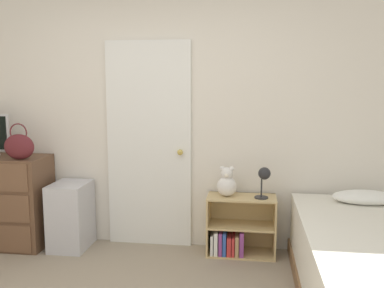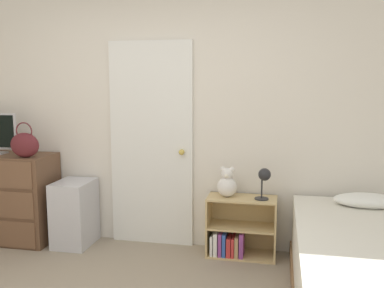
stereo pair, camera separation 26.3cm
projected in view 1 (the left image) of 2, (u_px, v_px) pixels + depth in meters
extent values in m
cube|color=silver|center=(157.00, 118.00, 4.21)|extent=(10.00, 0.06, 2.55)
cube|color=white|center=(149.00, 145.00, 4.20)|extent=(0.84, 0.04, 2.02)
sphere|color=gold|center=(180.00, 152.00, 4.12)|extent=(0.06, 0.06, 0.06)
ellipsoid|color=#591E23|center=(19.00, 147.00, 4.01)|extent=(0.29, 0.14, 0.24)
torus|color=#591E23|center=(18.00, 133.00, 3.99)|extent=(0.17, 0.01, 0.17)
cube|color=silver|center=(71.00, 216.00, 4.19)|extent=(0.34, 0.44, 0.65)
cube|color=tan|center=(208.00, 224.00, 4.07)|extent=(0.02, 0.31, 0.56)
cube|color=tan|center=(275.00, 227.00, 3.99)|extent=(0.02, 0.31, 0.56)
cube|color=tan|center=(241.00, 253.00, 4.07)|extent=(0.61, 0.31, 0.02)
cube|color=tan|center=(241.00, 225.00, 4.03)|extent=(0.61, 0.31, 0.02)
cube|color=tan|center=(242.00, 197.00, 3.99)|extent=(0.61, 0.31, 0.02)
cube|color=tan|center=(242.00, 220.00, 4.18)|extent=(0.64, 0.01, 0.56)
cube|color=white|center=(213.00, 242.00, 4.06)|extent=(0.02, 0.23, 0.19)
cube|color=white|center=(217.00, 241.00, 4.06)|extent=(0.04, 0.25, 0.22)
cube|color=#8C3F8C|center=(221.00, 242.00, 4.04)|extent=(0.03, 0.20, 0.22)
cube|color=#3359B2|center=(225.00, 243.00, 4.02)|extent=(0.03, 0.17, 0.22)
cube|color=red|center=(229.00, 245.00, 4.02)|extent=(0.04, 0.17, 0.18)
cube|color=red|center=(233.00, 244.00, 4.03)|extent=(0.03, 0.22, 0.18)
cube|color=tan|center=(237.00, 244.00, 4.01)|extent=(0.03, 0.19, 0.19)
cube|color=#8C3F8C|center=(242.00, 242.00, 4.00)|extent=(0.04, 0.18, 0.23)
sphere|color=silver|center=(227.00, 186.00, 4.00)|extent=(0.19, 0.19, 0.19)
sphere|color=silver|center=(227.00, 173.00, 3.98)|extent=(0.12, 0.12, 0.12)
sphere|color=silver|center=(227.00, 175.00, 3.93)|extent=(0.04, 0.04, 0.04)
sphere|color=silver|center=(222.00, 169.00, 3.98)|extent=(0.05, 0.05, 0.05)
sphere|color=silver|center=(232.00, 169.00, 3.97)|extent=(0.05, 0.05, 0.05)
cylinder|color=#262628|center=(261.00, 197.00, 3.94)|extent=(0.13, 0.13, 0.01)
cylinder|color=#262628|center=(261.00, 187.00, 3.92)|extent=(0.01, 0.01, 0.19)
sphere|color=#262628|center=(264.00, 173.00, 3.88)|extent=(0.11, 0.11, 0.11)
ellipsoid|color=white|center=(365.00, 197.00, 3.72)|extent=(0.56, 0.28, 0.12)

